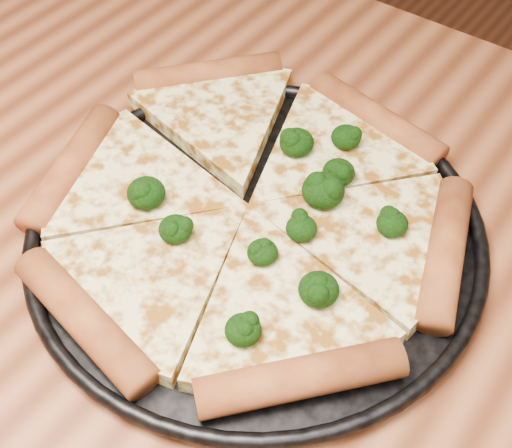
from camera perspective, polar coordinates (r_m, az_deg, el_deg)
The scene contains 4 objects.
dining_table at distance 0.59m, azimuth -4.62°, elevation -12.95°, with size 1.20×0.90×0.75m.
pizza_pan at distance 0.55m, azimuth -0.00°, elevation -0.57°, with size 0.36×0.36×0.02m.
pizza at distance 0.56m, azimuth -0.69°, elevation 1.66°, with size 0.37×0.36×0.03m.
broccoli_florets at distance 0.54m, azimuth 2.34°, elevation 1.33°, with size 0.20×0.23×0.03m.
Camera 1 is at (0.20, -0.20, 1.18)m, focal length 49.37 mm.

